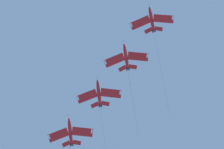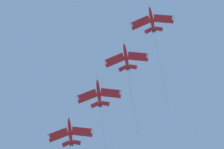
# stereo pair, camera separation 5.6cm
# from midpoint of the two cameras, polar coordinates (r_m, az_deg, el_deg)

# --- Properties ---
(jet_lead) EXTENTS (37.54, 35.52, 17.44)m
(jet_lead) POSITION_cam_midpoint_polar(r_m,az_deg,el_deg) (170.42, 6.46, 5.78)
(jet_lead) COLOR red
(jet_second) EXTENTS (32.12, 30.23, 14.29)m
(jet_second) POSITION_cam_midpoint_polar(r_m,az_deg,el_deg) (166.05, 2.50, 0.24)
(jet_second) COLOR red
(jet_third) EXTENTS (38.18, 34.60, 16.40)m
(jet_third) POSITION_cam_midpoint_polar(r_m,az_deg,el_deg) (165.05, -1.70, -5.51)
(jet_third) COLOR red
(jet_fourth) EXTENTS (31.76, 29.33, 14.69)m
(jet_fourth) POSITION_cam_midpoint_polar(r_m,az_deg,el_deg) (166.44, -6.10, -10.89)
(jet_fourth) COLOR red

